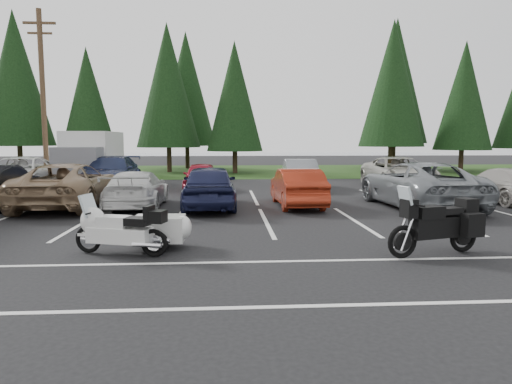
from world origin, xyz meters
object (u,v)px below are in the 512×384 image
at_px(cargo_trailer, 160,232).
at_px(car_near_6, 418,184).
at_px(car_near_5, 297,187).
at_px(car_far_1, 111,173).
at_px(car_far_3, 301,174).
at_px(box_truck, 88,159).
at_px(car_far_2, 201,177).
at_px(car_near_7, 503,185).
at_px(car_near_4, 209,186).
at_px(car_far_4, 399,173).
at_px(utility_pole, 43,96).
at_px(adventure_motorcycle, 434,220).
at_px(touring_motorcycle, 120,225).
at_px(car_near_3, 137,189).
at_px(car_near_2, 69,185).
at_px(car_far_0, 19,174).

bearing_deg(cargo_trailer, car_near_6, 36.30).
bearing_deg(car_near_5, car_far_1, -38.60).
distance_m(car_near_5, car_far_3, 5.99).
relative_size(box_truck, car_far_2, 1.40).
distance_m(car_near_6, car_near_7, 3.94).
bearing_deg(car_near_4, car_far_4, -147.13).
relative_size(utility_pole, car_near_7, 1.91).
bearing_deg(car_near_5, adventure_motorcycle, 101.64).
relative_size(utility_pole, car_far_1, 1.59).
bearing_deg(car_near_7, utility_pole, -24.30).
bearing_deg(car_near_6, car_near_5, -8.93).
bearing_deg(box_truck, car_near_5, -39.77).
bearing_deg(car_near_4, car_near_5, -175.68).
height_order(utility_pole, car_near_4, utility_pole).
xyz_separation_m(car_far_4, touring_motorcycle, (-11.03, -12.97, -0.14)).
bearing_deg(car_far_1, car_near_5, -38.10).
height_order(car_near_4, car_far_4, car_far_4).
distance_m(box_truck, car_far_4, 16.27).
relative_size(car_far_1, cargo_trailer, 3.51).
xyz_separation_m(car_near_3, cargo_trailer, (1.71, -6.41, -0.29)).
bearing_deg(cargo_trailer, car_near_2, 123.67).
xyz_separation_m(car_near_7, car_far_1, (-16.47, 5.77, 0.14)).
bearing_deg(car_far_3, box_truck, 170.93).
bearing_deg(car_far_3, car_near_5, -97.58).
distance_m(car_near_3, car_far_3, 9.10).
relative_size(car_near_4, car_far_1, 0.82).
height_order(car_near_2, car_far_0, car_far_0).
bearing_deg(car_far_3, car_near_2, -146.08).
relative_size(car_far_0, car_far_1, 1.04).
height_order(car_far_4, adventure_motorcycle, car_far_4).
bearing_deg(car_near_2, touring_motorcycle, 114.97).
bearing_deg(utility_pole, adventure_motorcycle, -47.97).
bearing_deg(car_far_4, car_far_0, -177.19).
bearing_deg(touring_motorcycle, car_near_4, 92.92).
height_order(car_far_1, car_far_4, car_far_1).
relative_size(utility_pole, car_far_0, 1.52).
bearing_deg(car_near_6, car_near_4, -3.86).
bearing_deg(car_near_5, car_near_4, 3.78).
relative_size(utility_pole, box_truck, 1.61).
relative_size(utility_pole, car_near_2, 1.55).
distance_m(utility_pole, car_near_4, 12.51).
xyz_separation_m(car_far_0, car_far_4, (18.61, 0.26, -0.02)).
xyz_separation_m(utility_pole, car_near_4, (8.72, -8.08, -3.90)).
bearing_deg(car_far_1, car_far_0, -174.85).
height_order(box_truck, cargo_trailer, box_truck).
bearing_deg(car_near_7, box_truck, -27.65).
xyz_separation_m(box_truck, car_near_5, (9.94, -8.27, -0.75)).
distance_m(car_near_6, car_far_3, 7.17).
bearing_deg(car_far_2, car_near_4, -84.47).
bearing_deg(car_far_3, car_far_2, -172.00).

